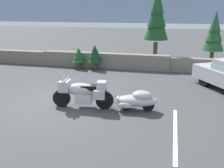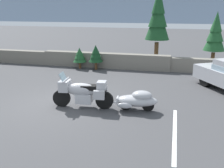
{
  "view_description": "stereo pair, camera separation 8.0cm",
  "coord_description": "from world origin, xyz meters",
  "px_view_note": "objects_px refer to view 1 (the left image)",
  "views": [
    {
      "loc": [
        4.09,
        -8.72,
        3.6
      ],
      "look_at": [
        1.96,
        0.26,
        0.85
      ],
      "focal_mm": 40.86,
      "sensor_mm": 36.0,
      "label": 1
    },
    {
      "loc": [
        4.17,
        -8.7,
        3.6
      ],
      "look_at": [
        1.96,
        0.26,
        0.85
      ],
      "focal_mm": 40.86,
      "sensor_mm": 36.0,
      "label": 2
    }
  ],
  "objects_px": {
    "touring_motorcycle": "(82,92)",
    "car_shaped_trailer": "(137,100)",
    "pine_tree_secondary": "(214,33)",
    "pine_tree_tall": "(157,16)"
  },
  "relations": [
    {
      "from": "car_shaped_trailer",
      "to": "pine_tree_secondary",
      "type": "height_order",
      "value": "pine_tree_secondary"
    },
    {
      "from": "car_shaped_trailer",
      "to": "pine_tree_secondary",
      "type": "xyz_separation_m",
      "value": [
        3.52,
        7.85,
        1.74
      ]
    },
    {
      "from": "car_shaped_trailer",
      "to": "pine_tree_tall",
      "type": "relative_size",
      "value": 0.45
    },
    {
      "from": "touring_motorcycle",
      "to": "car_shaped_trailer",
      "type": "bearing_deg",
      "value": 5.63
    },
    {
      "from": "pine_tree_secondary",
      "to": "touring_motorcycle",
      "type": "bearing_deg",
      "value": -124.53
    },
    {
      "from": "car_shaped_trailer",
      "to": "pine_tree_secondary",
      "type": "distance_m",
      "value": 8.78
    },
    {
      "from": "touring_motorcycle",
      "to": "pine_tree_secondary",
      "type": "bearing_deg",
      "value": 55.47
    },
    {
      "from": "touring_motorcycle",
      "to": "car_shaped_trailer",
      "type": "distance_m",
      "value": 2.04
    },
    {
      "from": "pine_tree_secondary",
      "to": "car_shaped_trailer",
      "type": "bearing_deg",
      "value": -114.12
    },
    {
      "from": "touring_motorcycle",
      "to": "car_shaped_trailer",
      "type": "xyz_separation_m",
      "value": [
        2.02,
        0.2,
        -0.21
      ]
    }
  ]
}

